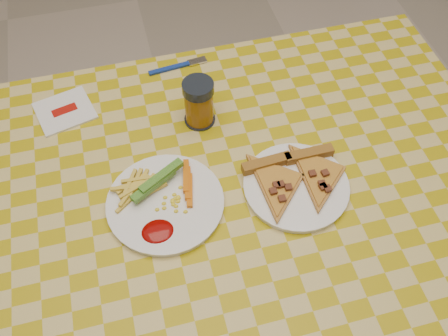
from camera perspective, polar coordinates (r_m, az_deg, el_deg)
The scene contains 9 objects.
ground at distance 1.70m, azimuth -0.48°, elevation -16.96°, with size 8.00×8.00×0.00m, color beige.
table at distance 1.08m, azimuth -0.73°, elevation -5.06°, with size 1.28×0.88×0.76m.
plate_left at distance 1.01m, azimuth -6.71°, elevation -4.07°, with size 0.23×0.23×0.01m, color white.
plate_right at distance 1.03m, azimuth 8.22°, elevation -2.16°, with size 0.21×0.21×0.01m, color white.
fries_veggies at distance 1.00m, azimuth -7.44°, elevation -2.91°, with size 0.19×0.18×0.04m.
pizza_slices at distance 1.03m, azimuth 8.17°, elevation -0.98°, with size 0.23×0.21×0.02m.
drink_glass at distance 1.10m, azimuth -2.89°, elevation 7.43°, with size 0.07×0.07×0.11m.
napkin at distance 1.21m, azimuth -17.74°, elevation 6.24°, with size 0.15×0.14×0.01m.
fork at distance 1.27m, azimuth -5.21°, elevation 11.54°, with size 0.15×0.03×0.01m.
Camera 1 is at (-0.13, -0.54, 1.61)m, focal length 40.00 mm.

